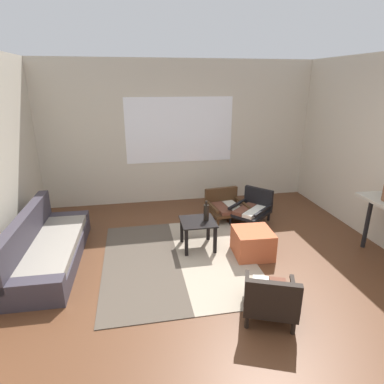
% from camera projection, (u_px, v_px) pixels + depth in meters
% --- Properties ---
extents(ground_plane, '(7.80, 7.80, 0.00)m').
position_uv_depth(ground_plane, '(219.00, 287.00, 3.80)').
color(ground_plane, '#56331E').
extents(far_wall_with_window, '(5.60, 0.13, 2.70)m').
position_uv_depth(far_wall_with_window, '(179.00, 133.00, 6.19)').
color(far_wall_with_window, beige).
rests_on(far_wall_with_window, ground).
extents(area_rug, '(2.01, 2.32, 0.01)m').
position_uv_depth(area_rug, '(179.00, 259.00, 4.38)').
color(area_rug, '#4C4238').
rests_on(area_rug, ground).
extents(couch, '(0.76, 2.01, 0.70)m').
position_uv_depth(couch, '(46.00, 248.00, 4.25)').
color(couch, '#38333D').
rests_on(couch, ground).
extents(coffee_table, '(0.49, 0.49, 0.43)m').
position_uv_depth(coffee_table, '(198.00, 227.00, 4.59)').
color(coffee_table, black).
rests_on(coffee_table, ground).
extents(armchair_by_window, '(0.69, 0.67, 0.48)m').
position_uv_depth(armchair_by_window, '(225.00, 205.00, 5.69)').
color(armchair_by_window, '#472D19').
rests_on(armchair_by_window, ground).
extents(armchair_striped_foreground, '(0.71, 0.76, 0.56)m').
position_uv_depth(armchair_striped_foreground, '(270.00, 297.00, 3.23)').
color(armchair_striped_foreground, black).
rests_on(armchair_striped_foreground, ground).
extents(armchair_corner, '(0.82, 0.81, 0.54)m').
position_uv_depth(armchair_corner, '(253.00, 208.00, 5.51)').
color(armchair_corner, black).
rests_on(armchair_corner, ground).
extents(ottoman_orange, '(0.53, 0.53, 0.38)m').
position_uv_depth(ottoman_orange, '(253.00, 243.00, 4.44)').
color(ottoman_orange, '#BC5633').
rests_on(ottoman_orange, ground).
extents(glass_bottle, '(0.08, 0.08, 0.29)m').
position_uv_depth(glass_bottle, '(206.00, 212.00, 4.54)').
color(glass_bottle, black).
rests_on(glass_bottle, coffee_table).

